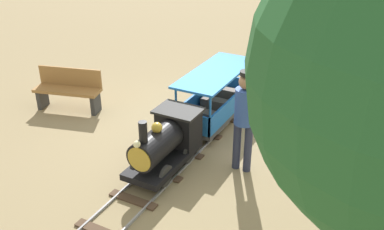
% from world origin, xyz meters
% --- Properties ---
extents(ground_plane, '(60.00, 60.00, 0.00)m').
position_xyz_m(ground_plane, '(0.00, 0.00, 0.00)').
color(ground_plane, '#8C7A56').
extents(track, '(0.74, 5.70, 0.04)m').
position_xyz_m(track, '(0.00, 0.34, 0.02)').
color(track, gray).
rests_on(track, ground_plane).
extents(locomotive, '(0.70, 1.45, 1.05)m').
position_xyz_m(locomotive, '(0.00, 1.19, 0.48)').
color(locomotive, black).
rests_on(locomotive, ground_plane).
extents(passenger_car, '(0.80, 2.00, 0.97)m').
position_xyz_m(passenger_car, '(0.00, -0.56, 0.42)').
color(passenger_car, '#3F3F3F').
rests_on(passenger_car, ground_plane).
extents(conductor_person, '(0.30, 0.30, 1.62)m').
position_xyz_m(conductor_person, '(-1.03, 0.68, 0.96)').
color(conductor_person, '#282D47').
rests_on(conductor_person, ground_plane).
extents(park_bench, '(1.36, 0.73, 0.82)m').
position_xyz_m(park_bench, '(2.78, 0.28, 0.42)').
color(park_bench, olive).
rests_on(park_bench, ground_plane).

